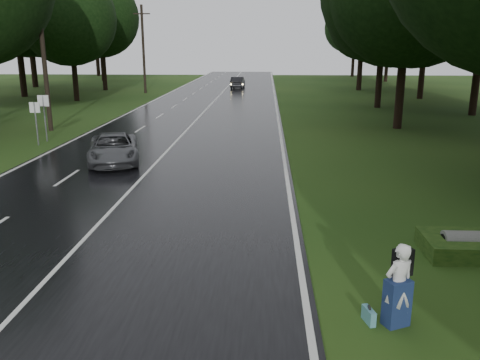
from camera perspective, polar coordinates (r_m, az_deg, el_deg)
name	(u,v)px	position (r m, az deg, el deg)	size (l,w,h in m)	color
ground	(61,265)	(13.08, -19.70, -9.13)	(160.00, 160.00, 0.00)	#274414
road	(187,130)	(31.76, -6.01, 5.73)	(12.00, 140.00, 0.04)	black
lane_center	(187,129)	(31.76, -6.01, 5.77)	(0.12, 140.00, 0.01)	silver
grey_car	(113,148)	(23.22, -14.23, 3.52)	(2.12, 4.60, 1.28)	#47494C
far_car	(238,82)	(62.34, -0.25, 11.07)	(1.46, 4.18, 1.38)	black
hitchhiker	(398,288)	(10.05, 17.61, -11.61)	(0.72, 0.70, 1.67)	silver
suitcase	(369,316)	(10.26, 14.47, -14.74)	(0.12, 0.41, 0.29)	teal
culvert	(466,254)	(14.18, 24.38, -7.70)	(0.62, 0.62, 1.24)	slate
utility_pole_mid	(51,131)	(33.56, -20.74, 5.30)	(1.80, 0.28, 10.90)	black
utility_pole_far	(146,93)	(57.37, -10.72, 9.72)	(1.80, 0.28, 9.33)	black
road_sign_a	(39,145)	(28.85, -21.98, 3.71)	(0.55, 0.10, 2.28)	white
road_sign_b	(47,141)	(29.82, -21.12, 4.13)	(0.61, 0.10, 2.55)	white
tree_left_e	(77,101)	(50.98, -18.09, 8.59)	(8.33, 8.33, 13.01)	black
tree_left_f	(106,90)	(62.16, -15.08, 9.87)	(9.27, 9.27, 14.48)	black
tree_right_d	(397,128)	(33.81, 17.47, 5.65)	(9.46, 9.46, 14.77)	black
tree_right_e	(377,108)	(44.74, 15.37, 7.98)	(9.14, 9.14, 14.28)	black
tree_right_f	(359,90)	(61.66, 13.37, 9.94)	(8.54, 8.54, 13.35)	black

